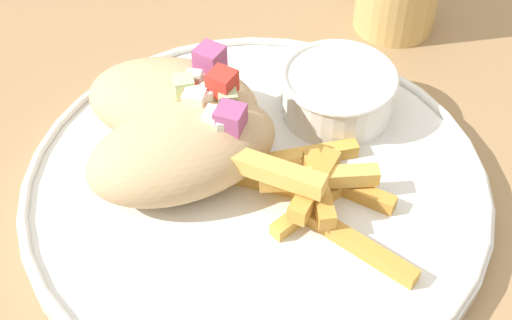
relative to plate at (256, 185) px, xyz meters
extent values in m
cube|color=#9E7A51|center=(-0.03, 0.02, -0.03)|extent=(1.35, 1.35, 0.04)
cylinder|color=#9E7A51|center=(-0.63, 0.62, -0.41)|extent=(0.06, 0.06, 0.72)
cylinder|color=white|center=(0.00, 0.00, 0.00)|extent=(0.31, 0.31, 0.01)
torus|color=white|center=(0.00, 0.00, 0.01)|extent=(0.30, 0.30, 0.01)
ellipsoid|color=tan|center=(-0.04, -0.01, 0.03)|extent=(0.14, 0.14, 0.05)
cube|color=#A34C84|center=(-0.02, 0.00, 0.05)|extent=(0.02, 0.02, 0.02)
cube|color=silver|center=(-0.05, 0.01, 0.05)|extent=(0.02, 0.02, 0.01)
cube|color=white|center=(-0.02, 0.00, 0.05)|extent=(0.02, 0.02, 0.01)
cube|color=red|center=(-0.03, 0.02, 0.06)|extent=(0.02, 0.02, 0.02)
cube|color=#B7D693|center=(-0.02, 0.02, 0.05)|extent=(0.02, 0.02, 0.01)
cube|color=white|center=(-0.03, 0.00, 0.05)|extent=(0.01, 0.01, 0.01)
ellipsoid|color=tan|center=(-0.07, 0.03, 0.03)|extent=(0.13, 0.09, 0.05)
cube|color=white|center=(-0.04, 0.02, 0.05)|extent=(0.02, 0.02, 0.01)
cube|color=red|center=(-0.05, 0.01, 0.05)|extent=(0.01, 0.01, 0.01)
cube|color=silver|center=(-0.06, 0.03, 0.05)|extent=(0.01, 0.01, 0.01)
cube|color=#A34C84|center=(-0.05, 0.05, 0.05)|extent=(0.02, 0.02, 0.02)
cube|color=#B7D693|center=(-0.06, 0.02, 0.05)|extent=(0.02, 0.02, 0.01)
cube|color=gold|center=(0.01, 0.00, 0.01)|extent=(0.06, 0.02, 0.01)
cube|color=gold|center=(0.05, 0.01, 0.01)|extent=(0.08, 0.02, 0.01)
cube|color=gold|center=(0.04, -0.01, 0.01)|extent=(0.04, 0.06, 0.01)
cube|color=gold|center=(0.02, 0.03, 0.01)|extent=(0.07, 0.05, 0.01)
cube|color=gold|center=(0.08, -0.03, 0.01)|extent=(0.08, 0.04, 0.01)
cube|color=gold|center=(0.04, -0.01, 0.02)|extent=(0.02, 0.06, 0.01)
cube|color=#E5B251|center=(0.02, -0.02, 0.04)|extent=(0.06, 0.02, 0.01)
cube|color=#E5B251|center=(0.04, 0.00, 0.02)|extent=(0.07, 0.04, 0.01)
cube|color=gold|center=(0.04, 0.00, 0.02)|extent=(0.04, 0.06, 0.01)
cylinder|color=white|center=(0.03, 0.08, 0.02)|extent=(0.08, 0.08, 0.03)
cylinder|color=beige|center=(0.03, 0.08, 0.03)|extent=(0.07, 0.07, 0.01)
torus|color=white|center=(0.03, 0.08, 0.04)|extent=(0.08, 0.08, 0.00)
camera|label=1|loc=(0.11, -0.29, 0.35)|focal=50.00mm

